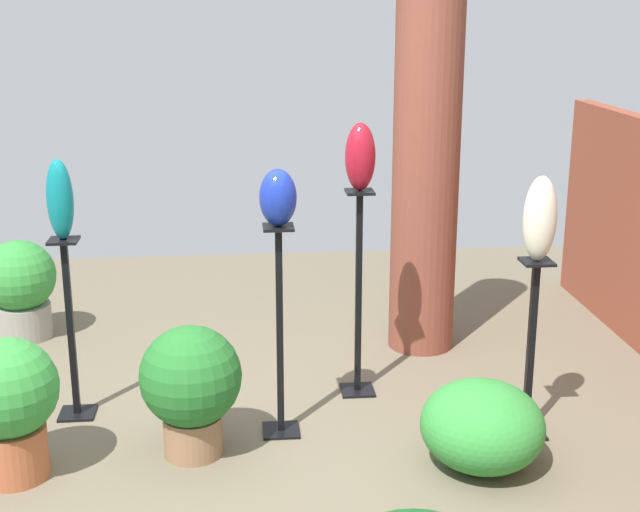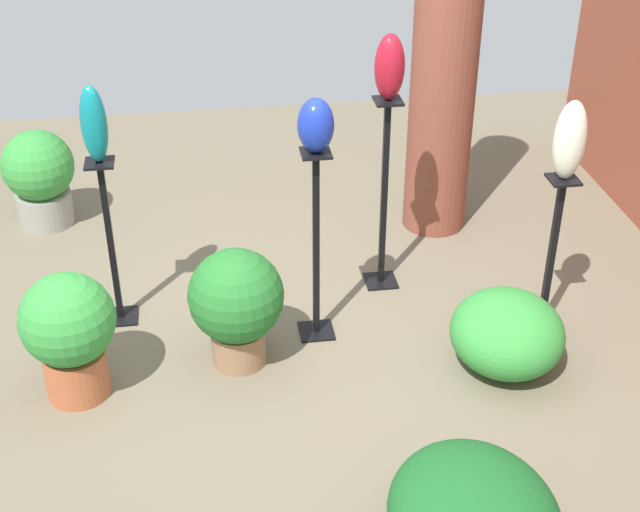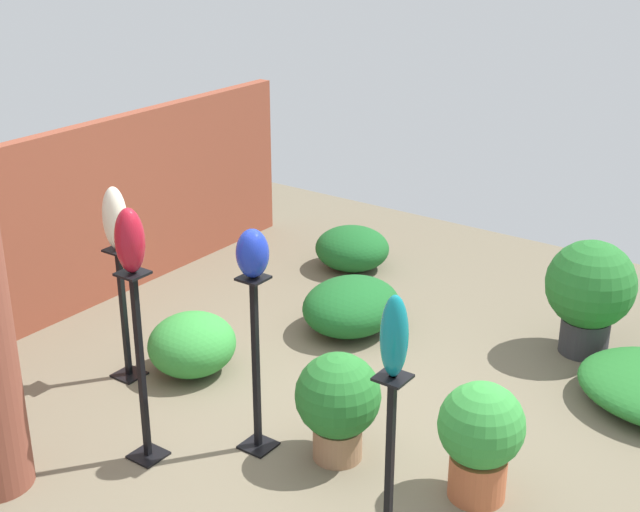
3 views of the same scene
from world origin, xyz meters
name	(u,v)px [view 3 (image 3 of 3)]	position (x,y,z in m)	size (l,w,h in m)	color
ground_plane	(326,429)	(0.00, 0.00, 0.00)	(8.00, 8.00, 0.00)	#6B604C
brick_wall_back	(43,233)	(0.00, 2.74, 0.77)	(5.60, 0.12, 1.53)	brown
pedestal_cobalt	(256,372)	(-0.41, 0.23, 0.53)	(0.20, 0.20, 1.17)	black
pedestal_teal	(389,473)	(-0.73, -0.92, 0.47)	(0.20, 0.20, 1.04)	black
pedestal_ruby	(142,376)	(-0.89, 0.72, 0.57)	(0.20, 0.20, 1.24)	black
pedestal_ivory	(124,320)	(-0.27, 1.56, 0.45)	(0.20, 0.20, 0.99)	black
art_vase_cobalt	(252,253)	(-0.41, 0.23, 1.32)	(0.19, 0.19, 0.30)	#192D9E
art_vase_teal	(394,336)	(-0.73, -0.92, 1.26)	(0.13, 0.14, 0.44)	#0F727A
art_vase_ruby	(130,241)	(-0.89, 0.72, 1.44)	(0.17, 0.17, 0.39)	maroon
art_vase_ivory	(115,218)	(-0.27, 1.56, 1.21)	(0.16, 0.17, 0.44)	beige
potted_plant_back_center	(481,435)	(-0.06, -1.11, 0.41)	(0.50, 0.50, 0.72)	#B25B38
potted_plant_front_left	(338,401)	(-0.21, -0.24, 0.40)	(0.53, 0.53, 0.70)	#936B4C
potted_plant_mid_left	(590,290)	(2.01, -0.97, 0.51)	(0.67, 0.67, 0.89)	#2D2D33
foliage_bed_east	(352,248)	(2.34, 1.37, 0.20)	(0.67, 0.69, 0.39)	#195923
foliage_bed_west	(351,306)	(1.28, 0.67, 0.21)	(0.85, 0.74, 0.42)	#195923
foliage_bed_rear	(192,344)	(0.05, 1.22, 0.22)	(0.65, 0.63, 0.44)	#338C38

